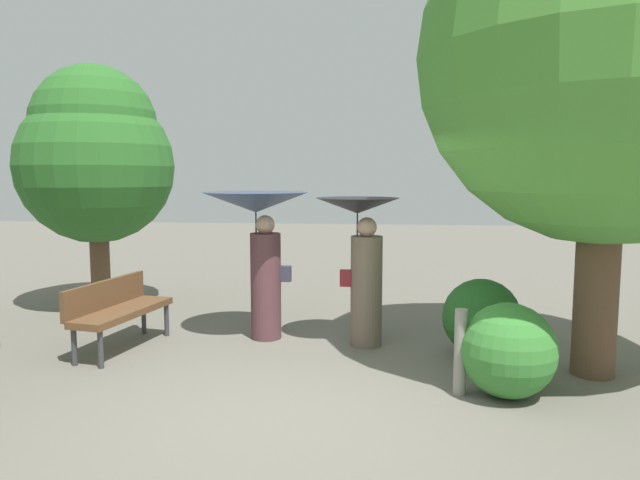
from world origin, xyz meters
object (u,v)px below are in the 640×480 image
object	(u,v)px
tree_near_right	(610,26)
tree_mid_left	(96,154)
park_bench	(117,307)
person_right	(362,249)
path_marker_post	(460,352)
person_left	(259,229)

from	to	relation	value
tree_near_right	tree_mid_left	distance (m)	7.14
park_bench	person_right	bearing A→B (deg)	-70.55
park_bench	path_marker_post	world-z (taller)	park_bench
person_left	path_marker_post	bearing A→B (deg)	-132.12
tree_mid_left	person_left	bearing A→B (deg)	-26.67
park_bench	tree_near_right	size ratio (longest dim) A/B	0.28
person_left	tree_near_right	distance (m)	4.43
tree_near_right	tree_mid_left	bearing A→B (deg)	159.91
park_bench	path_marker_post	distance (m)	4.04
tree_mid_left	path_marker_post	bearing A→B (deg)	-31.33
person_right	park_bench	world-z (taller)	person_right
person_left	path_marker_post	distance (m)	3.03
tree_mid_left	path_marker_post	xyz separation A→B (m)	(5.16, -3.14, -2.00)
path_marker_post	park_bench	bearing A→B (deg)	164.85
tree_near_right	path_marker_post	xyz separation A→B (m)	(-1.46, -0.72, -3.13)
person_right	tree_near_right	bearing A→B (deg)	-113.83
tree_near_right	tree_mid_left	xyz separation A→B (m)	(-6.62, 2.42, -1.13)
person_right	tree_near_right	xyz separation A→B (m)	(2.45, -0.81, 2.35)
person_left	tree_mid_left	bearing A→B (deg)	57.76
person_left	park_bench	xyz separation A→B (m)	(-1.60, -0.65, -0.90)
tree_near_right	path_marker_post	bearing A→B (deg)	-153.84
person_left	park_bench	size ratio (longest dim) A/B	1.20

